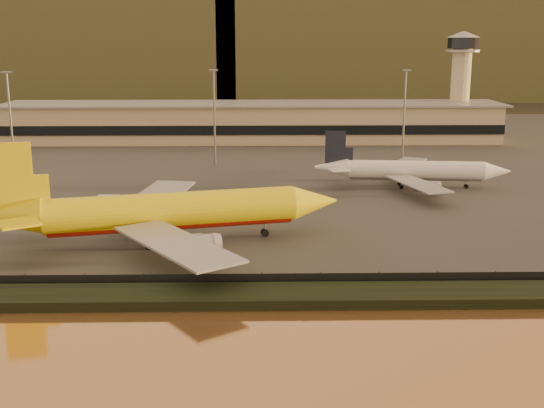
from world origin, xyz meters
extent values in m
plane|color=black|center=(0.00, 0.00, 0.00)|extent=(900.00, 900.00, 0.00)
cube|color=black|center=(0.00, -17.00, 0.70)|extent=(320.00, 7.00, 1.40)
cube|color=#2D2D2D|center=(0.00, 95.00, 0.10)|extent=(320.00, 220.00, 0.20)
cube|color=black|center=(0.00, -13.00, 1.30)|extent=(300.00, 0.05, 2.20)
cube|color=tan|center=(0.00, 125.00, 6.20)|extent=(160.00, 22.00, 12.00)
cube|color=black|center=(0.00, 113.80, 5.20)|extent=(160.00, 0.60, 3.00)
cube|color=gray|center=(0.00, 125.00, 12.50)|extent=(164.00, 24.00, 0.60)
cylinder|color=tan|center=(70.00, 131.00, 15.20)|extent=(6.40, 6.40, 30.00)
cylinder|color=black|center=(70.00, 131.00, 31.95)|extent=(10.40, 10.40, 3.50)
cone|color=gray|center=(70.00, 131.00, 34.70)|extent=(11.20, 11.20, 2.00)
cylinder|color=gray|center=(70.00, 131.00, 29.40)|extent=(11.20, 11.20, 0.80)
cylinder|color=slate|center=(-60.00, 70.00, 12.70)|extent=(0.50, 0.50, 25.00)
cube|color=slate|center=(-60.00, 70.00, 25.40)|extent=(2.20, 2.20, 0.40)
cylinder|color=slate|center=(-10.00, 80.00, 12.70)|extent=(0.50, 0.50, 25.00)
cube|color=slate|center=(-10.00, 80.00, 25.40)|extent=(2.20, 2.20, 0.40)
cylinder|color=slate|center=(40.00, 78.00, 12.70)|extent=(0.50, 0.50, 25.00)
cube|color=slate|center=(40.00, 78.00, 25.40)|extent=(2.20, 2.20, 0.40)
cube|color=brown|center=(-140.00, 340.00, 27.50)|extent=(260.00, 160.00, 55.00)
cube|color=brown|center=(90.00, 340.00, 35.00)|extent=(220.00, 160.00, 70.00)
cylinder|color=yellow|center=(-12.67, 8.90, 5.84)|extent=(41.40, 14.90, 5.94)
cylinder|color=#A41409|center=(-12.67, 8.90, 4.80)|extent=(40.00, 13.37, 4.63)
cone|color=yellow|center=(11.27, 14.34, 5.84)|extent=(9.11, 7.56, 5.94)
cone|color=yellow|center=(-37.72, 3.21, 6.29)|extent=(11.34, 8.07, 5.94)
cube|color=yellow|center=(-36.61, 3.46, 12.82)|extent=(6.23, 1.85, 10.39)
cube|color=yellow|center=(-36.81, 9.50, 6.73)|extent=(6.20, 6.13, 0.36)
cube|color=yellow|center=(-34.18, -2.08, 6.73)|extent=(7.79, 7.77, 0.36)
cube|color=gray|center=(-17.29, 24.07, 4.80)|extent=(12.00, 26.64, 0.36)
cylinder|color=gray|center=(-13.65, 20.94, 3.17)|extent=(7.40, 4.70, 3.27)
cube|color=gray|center=(-10.28, -6.78, 4.80)|extent=(21.23, 25.66, 0.36)
cylinder|color=gray|center=(-8.35, -2.39, 3.17)|extent=(7.40, 4.70, 3.27)
cylinder|color=black|center=(2.64, 12.38, 0.85)|extent=(1.50, 1.30, 1.31)
cylinder|color=slate|center=(2.64, 12.38, 1.54)|extent=(0.23, 0.23, 2.67)
cylinder|color=black|center=(-16.25, 5.34, 0.85)|extent=(1.50, 1.30, 1.31)
cylinder|color=slate|center=(-16.25, 5.34, 1.54)|extent=(0.23, 0.23, 2.67)
cylinder|color=black|center=(-17.44, 10.56, 0.85)|extent=(1.50, 1.30, 1.31)
cylinder|color=slate|center=(-17.44, 10.56, 1.54)|extent=(0.23, 0.23, 2.67)
cylinder|color=white|center=(37.40, 51.47, 4.24)|extent=(30.86, 7.30, 4.25)
cylinder|color=gray|center=(37.40, 51.47, 3.49)|extent=(29.92, 6.29, 3.31)
cone|color=white|center=(55.58, 49.64, 4.24)|extent=(6.34, 4.82, 4.25)
cone|color=white|center=(18.38, 53.40, 4.55)|extent=(8.04, 5.00, 4.25)
cube|color=black|center=(19.23, 53.31, 9.23)|extent=(4.68, 0.81, 7.43)
cube|color=white|center=(20.50, 57.45, 4.87)|extent=(5.51, 5.41, 0.25)
cube|color=white|center=(19.65, 49.00, 4.87)|extent=(5.01, 4.84, 0.25)
cube|color=gray|center=(37.73, 63.18, 3.49)|extent=(14.17, 19.69, 0.25)
cylinder|color=gray|center=(39.56, 60.12, 2.32)|extent=(5.31, 2.84, 2.34)
cube|color=gray|center=(35.38, 39.94, 3.49)|extent=(11.05, 20.02, 0.25)
cylinder|color=gray|center=(37.78, 42.58, 2.32)|extent=(5.31, 2.84, 2.34)
cylinder|color=black|center=(49.03, 50.30, 0.67)|extent=(1.00, 0.83, 0.93)
cylinder|color=slate|center=(49.03, 50.30, 1.16)|extent=(0.22, 0.22, 1.91)
cylinder|color=black|center=(34.04, 49.89, 0.67)|extent=(1.00, 0.83, 0.93)
cylinder|color=slate|center=(34.04, 49.89, 1.16)|extent=(0.22, 0.22, 1.91)
cylinder|color=black|center=(34.42, 53.70, 0.67)|extent=(1.00, 0.83, 0.93)
cylinder|color=slate|center=(34.42, 53.70, 1.16)|extent=(0.22, 0.22, 1.91)
cube|color=yellow|center=(4.69, 33.84, 1.00)|extent=(3.72, 2.01, 1.60)
cube|color=white|center=(-29.21, 35.78, 1.18)|extent=(4.35, 1.99, 1.95)
camera|label=1|loc=(1.59, -100.61, 33.51)|focal=45.00mm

